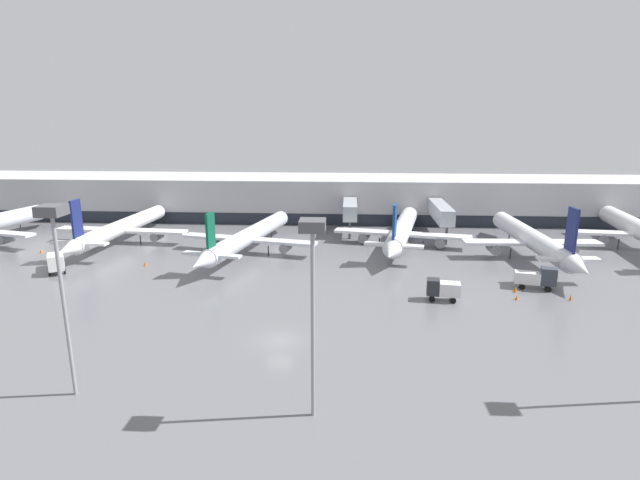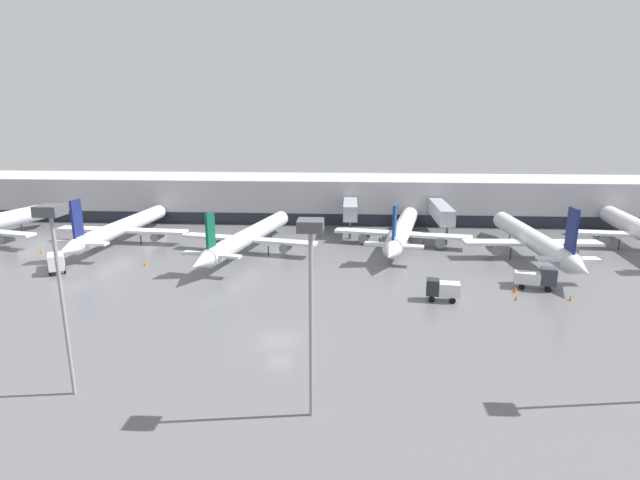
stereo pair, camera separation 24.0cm
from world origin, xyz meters
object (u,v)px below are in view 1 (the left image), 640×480
traffic_cone_2 (517,297)px  traffic_cone_4 (41,251)px  parked_jet_0 (249,236)px  traffic_cone_0 (515,289)px  traffic_cone_1 (571,297)px  service_truck_2 (443,289)px  service_truck_0 (56,261)px  apron_light_mast_1 (313,261)px  parked_jet_5 (532,239)px  apron_light_mast_2 (56,245)px  parked_jet_4 (121,228)px  traffic_cone_3 (145,264)px  service_truck_1 (537,277)px  parked_jet_2 (402,231)px

traffic_cone_2 → traffic_cone_4: bearing=166.4°
parked_jet_0 → traffic_cone_0: 41.44m
traffic_cone_1 → service_truck_2: bearing=-176.5°
parked_jet_0 → traffic_cone_4: parked_jet_0 is taller
service_truck_0 → apron_light_mast_1: 53.08m
parked_jet_5 → apron_light_mast_2: bearing=127.8°
parked_jet_0 → traffic_cone_2: (37.17, -19.40, -2.46)m
parked_jet_4 → traffic_cone_3: bearing=-139.7°
apron_light_mast_2 → parked_jet_5: bearing=40.0°
traffic_cone_1 → traffic_cone_0: bearing=156.0°
parked_jet_4 → parked_jet_5: size_ratio=0.98×
traffic_cone_3 → traffic_cone_4: bearing=163.2°
parked_jet_0 → apron_light_mast_1: size_ratio=2.36×
service_truck_0 → service_truck_1: size_ratio=1.17×
traffic_cone_2 → apron_light_mast_2: bearing=-150.8°
traffic_cone_2 → apron_light_mast_2: size_ratio=0.04×
service_truck_1 → apron_light_mast_2: apron_light_mast_2 is taller
service_truck_1 → service_truck_2: service_truck_1 is taller
parked_jet_5 → traffic_cone_0: parked_jet_5 is taller
apron_light_mast_1 → apron_light_mast_2: size_ratio=0.97×
traffic_cone_4 → parked_jet_4: bearing=35.2°
service_truck_2 → traffic_cone_2: size_ratio=6.83×
parked_jet_5 → apron_light_mast_2: (-50.99, -42.80, 9.50)m
traffic_cone_1 → service_truck_0: bearing=173.8°
parked_jet_4 → service_truck_0: parked_jet_4 is taller
parked_jet_5 → traffic_cone_3: parked_jet_5 is taller
parked_jet_2 → service_truck_2: size_ratio=8.37×
service_truck_2 → traffic_cone_2: 9.33m
service_truck_0 → traffic_cone_2: 63.61m
parked_jet_2 → service_truck_2: bearing=-163.1°
service_truck_1 → parked_jet_5: bearing=87.5°
traffic_cone_4 → parked_jet_5: bearing=1.2°
parked_jet_5 → traffic_cone_3: bearing=95.2°
traffic_cone_3 → apron_light_mast_2: apron_light_mast_2 is taller
traffic_cone_1 → parked_jet_4: bearing=160.2°
apron_light_mast_2 → service_truck_2: bearing=34.5°
traffic_cone_1 → traffic_cone_4: traffic_cone_1 is taller
traffic_cone_2 → service_truck_2: bearing=-175.3°
parked_jet_4 → parked_jet_5: (69.11, -5.73, 0.35)m
parked_jet_5 → traffic_cone_4: bearing=89.0°
service_truck_0 → traffic_cone_2: service_truck_0 is taller
traffic_cone_1 → traffic_cone_2: 6.56m
traffic_cone_3 → traffic_cone_4: (-20.06, 6.05, -0.01)m
parked_jet_2 → apron_light_mast_1: 53.46m
apron_light_mast_2 → parked_jet_4: bearing=110.5°
parked_jet_2 → traffic_cone_1: bearing=-132.7°
traffic_cone_2 → apron_light_mast_2: (-42.90, -23.95, 12.29)m
service_truck_0 → service_truck_1: service_truck_1 is taller
traffic_cone_3 → traffic_cone_4: traffic_cone_3 is taller
service_truck_0 → service_truck_2: size_ratio=1.49×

